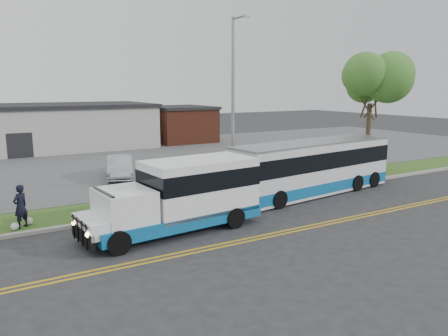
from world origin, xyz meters
TOP-DOWN VIEW (x-y plane):
  - ground at (0.00, 0.00)m, footprint 140.00×140.00m
  - lane_line_north at (0.00, -3.85)m, footprint 70.00×0.12m
  - lane_line_south at (0.00, -4.15)m, footprint 70.00×0.12m
  - curb at (0.00, 1.10)m, footprint 80.00×0.30m
  - verge at (0.00, 2.90)m, footprint 80.00×3.30m
  - parking_lot at (0.00, 17.00)m, footprint 80.00×25.00m
  - commercial_building at (-6.00, 27.00)m, footprint 25.40×10.40m
  - brick_wing at (10.50, 26.00)m, footprint 6.30×7.30m
  - tree_east at (14.00, 3.00)m, footprint 5.20×5.20m
  - streetlight_near at (3.00, 2.73)m, footprint 0.35×1.53m
  - shuttle_bus at (-2.03, -1.48)m, footprint 7.83×3.15m
  - transit_bus at (6.97, 0.60)m, footprint 10.93×3.72m
  - pedestrian at (-8.01, 1.90)m, footprint 0.81×0.76m
  - parked_car_a at (-1.32, 9.81)m, footprint 2.76×4.73m
  - grocery_bag_left at (-8.31, 1.65)m, footprint 0.32×0.32m
  - grocery_bag_right at (-7.71, 2.15)m, footprint 0.32×0.32m

SIDE VIEW (x-z plane):
  - ground at x=0.00m, z-range 0.00..0.00m
  - lane_line_north at x=0.00m, z-range 0.00..0.01m
  - lane_line_south at x=0.00m, z-range 0.00..0.01m
  - verge at x=0.00m, z-range 0.00..0.10m
  - parking_lot at x=0.00m, z-range 0.00..0.10m
  - curb at x=0.00m, z-range 0.00..0.15m
  - grocery_bag_left at x=-8.31m, z-range 0.10..0.42m
  - grocery_bag_right at x=-7.71m, z-range 0.10..0.42m
  - parked_car_a at x=-1.32m, z-range 0.10..1.57m
  - pedestrian at x=-8.01m, z-range 0.10..1.95m
  - transit_bus at x=6.97m, z-range 0.02..2.99m
  - shuttle_bus at x=-2.03m, z-range 0.10..3.03m
  - brick_wing at x=10.50m, z-range 0.01..3.91m
  - commercial_building at x=-6.00m, z-range 0.01..4.36m
  - streetlight_near at x=3.00m, z-range 0.48..9.98m
  - tree_east at x=14.00m, z-range 2.04..10.37m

